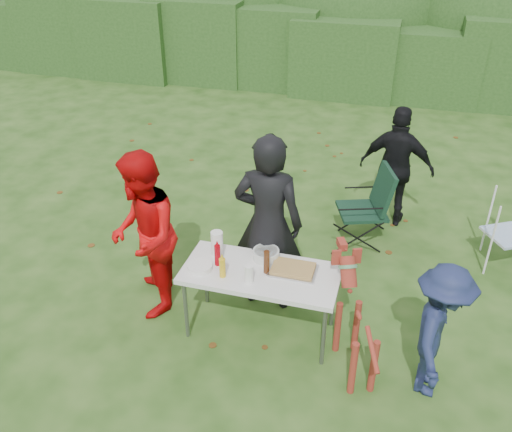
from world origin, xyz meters
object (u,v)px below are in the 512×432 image
(person_black_puffy, at_px, (396,167))
(paper_towel_roll, at_px, (217,243))
(camping_chair, at_px, (362,207))
(folding_table, at_px, (261,276))
(dog, at_px, (357,329))
(person_red_jacket, at_px, (144,236))
(ketchup_bottle, at_px, (218,255))
(child, at_px, (438,332))
(beer_bottle, at_px, (267,262))
(lawn_chair, at_px, (511,232))
(mustard_bottle, at_px, (222,268))
(person_cook, at_px, (268,224))

(person_black_puffy, height_order, paper_towel_roll, person_black_puffy)
(camping_chair, height_order, paper_towel_roll, camping_chair)
(folding_table, relative_size, dog, 1.43)
(folding_table, distance_m, person_red_jacket, 1.25)
(ketchup_bottle, bearing_deg, child, -8.05)
(person_black_puffy, bearing_deg, beer_bottle, 74.48)
(beer_bottle, relative_size, paper_towel_roll, 0.92)
(person_red_jacket, height_order, camping_chair, person_red_jacket)
(person_red_jacket, bearing_deg, lawn_chair, 91.73)
(lawn_chair, bearing_deg, child, 38.32)
(child, relative_size, camping_chair, 1.28)
(person_red_jacket, height_order, mustard_bottle, person_red_jacket)
(person_cook, relative_size, lawn_chair, 2.09)
(child, xyz_separation_m, dog, (-0.67, 0.03, -0.16))
(person_cook, height_order, paper_towel_roll, person_cook)
(dog, bearing_deg, person_cook, 30.21)
(beer_bottle, bearing_deg, ketchup_bottle, -179.27)
(folding_table, xyz_separation_m, ketchup_bottle, (-0.43, -0.00, 0.16))
(folding_table, relative_size, beer_bottle, 6.25)
(child, distance_m, beer_bottle, 1.63)
(dog, bearing_deg, person_red_jacket, 58.23)
(person_red_jacket, bearing_deg, camping_chair, 108.42)
(person_black_puffy, relative_size, ketchup_bottle, 7.36)
(dog, xyz_separation_m, ketchup_bottle, (-1.40, 0.27, 0.35))
(lawn_chair, bearing_deg, person_red_jacket, -4.18)
(mustard_bottle, bearing_deg, person_cook, 68.20)
(camping_chair, distance_m, paper_towel_roll, 2.20)
(person_cook, xyz_separation_m, mustard_bottle, (-0.26, -0.66, -0.13))
(ketchup_bottle, bearing_deg, folding_table, 0.18)
(lawn_chair, relative_size, beer_bottle, 3.87)
(person_cook, relative_size, beer_bottle, 8.11)
(person_cook, bearing_deg, beer_bottle, 102.78)
(mustard_bottle, distance_m, beer_bottle, 0.42)
(mustard_bottle, distance_m, ketchup_bottle, 0.20)
(dog, relative_size, beer_bottle, 4.37)
(person_cook, bearing_deg, mustard_bottle, 67.73)
(person_cook, height_order, beer_bottle, person_cook)
(person_black_puffy, distance_m, mustard_bottle, 3.07)
(folding_table, distance_m, beer_bottle, 0.18)
(lawn_chair, bearing_deg, person_black_puffy, -55.37)
(person_black_puffy, bearing_deg, paper_towel_roll, 63.11)
(child, bearing_deg, dog, 93.85)
(ketchup_bottle, distance_m, paper_towel_roll, 0.18)
(child, bearing_deg, person_black_puffy, 16.71)
(person_cook, height_order, person_red_jacket, person_cook)
(person_cook, relative_size, person_red_jacket, 1.09)
(child, distance_m, mustard_bottle, 1.98)
(person_cook, relative_size, child, 1.48)
(person_red_jacket, xyz_separation_m, paper_towel_roll, (0.74, 0.10, -0.02))
(mustard_bottle, relative_size, ketchup_bottle, 0.91)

